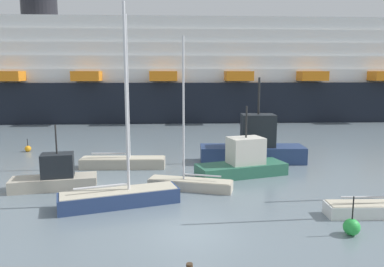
{
  "coord_description": "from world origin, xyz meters",
  "views": [
    {
      "loc": [
        0.16,
        -15.84,
        7.24
      ],
      "look_at": [
        0.0,
        11.98,
        2.65
      ],
      "focal_mm": 34.67,
      "sensor_mm": 36.0,
      "label": 1
    }
  ],
  "objects": [
    {
      "name": "sailboat_3",
      "position": [
        -0.09,
        6.5,
        0.48
      ],
      "size": [
        5.38,
        2.37,
        9.38
      ],
      "rotation": [
        0.0,
        0.0,
        2.91
      ],
      "color": "#BCB29E",
      "rests_on": "ground_plane"
    },
    {
      "name": "ground_plane",
      "position": [
        0.0,
        0.0,
        0.0
      ],
      "size": [
        600.0,
        600.0,
        0.0
      ],
      "primitive_type": "plane",
      "color": "slate"
    },
    {
      "name": "fishing_boat_2",
      "position": [
        5.03,
        13.73,
        1.3
      ],
      "size": [
        8.41,
        2.49,
        6.85
      ],
      "rotation": [
        0.0,
        0.0,
        0.01
      ],
      "color": "navy",
      "rests_on": "ground_plane"
    },
    {
      "name": "sailboat_1",
      "position": [
        -5.28,
        11.81,
        0.58
      ],
      "size": [
        6.44,
        1.65,
        11.4
      ],
      "rotation": [
        0.0,
        0.0,
        0.02
      ],
      "color": "#BCB29E",
      "rests_on": "ground_plane"
    },
    {
      "name": "channel_buoy_2",
      "position": [
        7.25,
        -0.06,
        0.38
      ],
      "size": [
        0.75,
        0.75,
        1.81
      ],
      "color": "green",
      "rests_on": "ground_plane"
    },
    {
      "name": "cruise_ship",
      "position": [
        -4.71,
        43.92,
        6.62
      ],
      "size": [
        106.1,
        21.53,
        20.56
      ],
      "rotation": [
        0.0,
        0.0,
        0.06
      ],
      "color": "black",
      "rests_on": "ground_plane"
    },
    {
      "name": "fishing_boat_0",
      "position": [
        3.63,
        9.76,
        0.96
      ],
      "size": [
        6.72,
        4.23,
        4.94
      ],
      "rotation": [
        0.0,
        0.0,
        0.34
      ],
      "color": "#2D6B51",
      "rests_on": "ground_plane"
    },
    {
      "name": "channel_buoy_1",
      "position": [
        -15.22,
        17.62,
        0.29
      ],
      "size": [
        0.56,
        0.56,
        1.21
      ],
      "color": "orange",
      "rests_on": "ground_plane"
    },
    {
      "name": "sailboat_6",
      "position": [
        -3.93,
        3.67,
        0.57
      ],
      "size": [
        6.66,
        3.75,
        10.84
      ],
      "rotation": [
        0.0,
        0.0,
        0.35
      ],
      "color": "navy",
      "rests_on": "ground_plane"
    },
    {
      "name": "sailboat_0",
      "position": [
        9.57,
        2.19,
        0.49
      ],
      "size": [
        5.36,
        1.36,
        9.09
      ],
      "rotation": [
        0.0,
        0.0,
        0.02
      ],
      "color": "white",
      "rests_on": "ground_plane"
    },
    {
      "name": "fishing_boat_1",
      "position": [
        -8.56,
        6.63,
        0.78
      ],
      "size": [
        5.44,
        2.91,
        4.06
      ],
      "rotation": [
        0.0,
        0.0,
        0.24
      ],
      "color": "#BCB29E",
      "rests_on": "ground_plane"
    }
  ]
}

